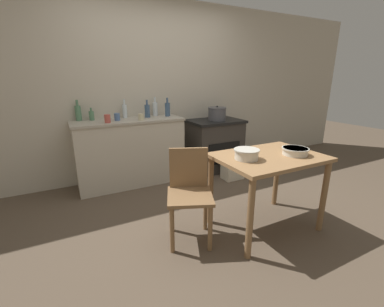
{
  "coord_description": "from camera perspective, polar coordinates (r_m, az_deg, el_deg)",
  "views": [
    {
      "loc": [
        -1.34,
        -2.18,
        1.48
      ],
      "look_at": [
        0.0,
        0.42,
        0.6
      ],
      "focal_mm": 24.0,
      "sensor_mm": 36.0,
      "label": 1
    }
  ],
  "objects": [
    {
      "name": "bottle_left",
      "position": [
        3.82,
        -5.47,
        9.8
      ],
      "size": [
        0.08,
        0.08,
        0.27
      ],
      "color": "#3D5675",
      "rests_on": "counter_cabinet"
    },
    {
      "name": "mixing_bowl_small",
      "position": [
        2.36,
        12.02,
        -0.03
      ],
      "size": [
        0.23,
        0.23,
        0.09
      ],
      "color": "silver",
      "rests_on": "work_table"
    },
    {
      "name": "bottle_far_left",
      "position": [
        3.68,
        -21.42,
        7.87
      ],
      "size": [
        0.06,
        0.06,
        0.17
      ],
      "color": "#517F5B",
      "rests_on": "counter_cabinet"
    },
    {
      "name": "cup_right",
      "position": [
        3.55,
        -16.31,
        7.8
      ],
      "size": [
        0.07,
        0.07,
        0.1
      ],
      "primitive_type": "cylinder",
      "color": "#4C6B99",
      "rests_on": "counter_cabinet"
    },
    {
      "name": "chair",
      "position": [
        2.38,
        -0.58,
        -8.4
      ],
      "size": [
        0.52,
        0.52,
        0.85
      ],
      "rotation": [
        0.0,
        0.0,
        -0.4
      ],
      "color": "olive",
      "rests_on": "ground_plane"
    },
    {
      "name": "ground_plane",
      "position": [
        2.96,
        3.85,
        -13.32
      ],
      "size": [
        14.0,
        14.0,
        0.0
      ],
      "primitive_type": "plane",
      "color": "brown"
    },
    {
      "name": "stock_pot",
      "position": [
        4.09,
        5.58,
        8.79
      ],
      "size": [
        0.29,
        0.29,
        0.23
      ],
      "color": "#4C4C51",
      "rests_on": "stove"
    },
    {
      "name": "counter_cabinet",
      "position": [
        3.71,
        -13.51,
        0.35
      ],
      "size": [
        1.47,
        0.54,
        0.92
      ],
      "color": "beige",
      "rests_on": "ground_plane"
    },
    {
      "name": "cup_mid_right",
      "position": [
        3.5,
        -11.24,
        7.94
      ],
      "size": [
        0.07,
        0.07,
        0.09
      ],
      "primitive_type": "cylinder",
      "color": "beige",
      "rests_on": "counter_cabinet"
    },
    {
      "name": "bottle_mid_left",
      "position": [
        3.89,
        -8.2,
        9.87
      ],
      "size": [
        0.07,
        0.07,
        0.27
      ],
      "color": "silver",
      "rests_on": "counter_cabinet"
    },
    {
      "name": "wall_back",
      "position": [
        4.01,
        -7.88,
        13.63
      ],
      "size": [
        8.0,
        0.07,
        2.55
      ],
      "color": "beige",
      "rests_on": "ground_plane"
    },
    {
      "name": "bottle_center_left",
      "position": [
        3.76,
        -14.72,
        9.19
      ],
      "size": [
        0.06,
        0.06,
        0.26
      ],
      "color": "silver",
      "rests_on": "counter_cabinet"
    },
    {
      "name": "flour_sack",
      "position": [
        3.89,
        9.01,
        -3.25
      ],
      "size": [
        0.3,
        0.21,
        0.33
      ],
      "primitive_type": "cube",
      "color": "beige",
      "rests_on": "ground_plane"
    },
    {
      "name": "cup_far_right",
      "position": [
        3.41,
        -18.29,
        7.36
      ],
      "size": [
        0.08,
        0.08,
        0.1
      ],
      "primitive_type": "cylinder",
      "color": "#B74C42",
      "rests_on": "counter_cabinet"
    },
    {
      "name": "work_table",
      "position": [
        2.58,
        16.56,
        -2.94
      ],
      "size": [
        1.0,
        0.71,
        0.76
      ],
      "color": "#997047",
      "rests_on": "ground_plane"
    },
    {
      "name": "mixing_bowl_large",
      "position": [
        2.63,
        21.94,
        0.55
      ],
      "size": [
        0.25,
        0.25,
        0.07
      ],
      "color": "silver",
      "rests_on": "work_table"
    },
    {
      "name": "bottle_center",
      "position": [
        3.7,
        -23.97,
        8.28
      ],
      "size": [
        0.08,
        0.08,
        0.27
      ],
      "color": "#517F5B",
      "rests_on": "counter_cabinet"
    },
    {
      "name": "stove",
      "position": [
        4.22,
        5.01,
        1.98
      ],
      "size": [
        0.84,
        0.62,
        0.82
      ],
      "color": "#38332D",
      "rests_on": "ground_plane"
    },
    {
      "name": "bottle_center_right",
      "position": [
        3.73,
        -9.91,
        9.36
      ],
      "size": [
        0.07,
        0.07,
        0.25
      ],
      "color": "#3D5675",
      "rests_on": "counter_cabinet"
    }
  ]
}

